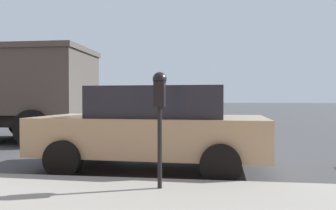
% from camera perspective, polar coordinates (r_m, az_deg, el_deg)
% --- Properties ---
extents(ground_plane, '(220.00, 220.00, 0.00)m').
position_cam_1_polar(ground_plane, '(7.38, -5.78, -9.33)').
color(ground_plane, '#424244').
extents(parking_meter, '(0.21, 0.19, 1.56)m').
position_cam_1_polar(parking_meter, '(4.38, -1.46, 0.99)').
color(parking_meter, black).
rests_on(parking_meter, sidewalk).
extents(car_tan, '(2.20, 4.28, 1.55)m').
position_cam_1_polar(car_tan, '(6.18, -2.54, -3.74)').
color(car_tan, tan).
rests_on(car_tan, ground_plane).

